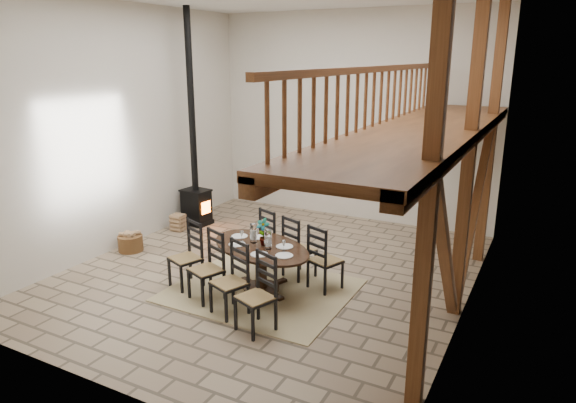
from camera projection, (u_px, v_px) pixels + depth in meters
The scene contains 7 objects.
ground at pixel (270, 272), 9.71m from camera, with size 8.00×8.00×0.00m, color #8D785E.
room_shell at pixel (332, 115), 8.36m from camera, with size 7.02×8.02×5.01m.
rug at pixel (261, 290), 8.92m from camera, with size 3.00×2.50×0.02m, color tan.
dining_table at pixel (257, 270), 8.75m from camera, with size 2.83×2.88×1.30m.
wood_stove at pixel (195, 179), 12.20m from camera, with size 0.71×0.57×5.00m.
log_basket at pixel (130, 242), 10.72m from camera, with size 0.51×0.51×0.42m.
log_stack at pixel (178, 222), 11.95m from camera, with size 0.30×0.31×0.39m.
Camera 1 is at (4.49, -7.78, 3.93)m, focal length 32.00 mm.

